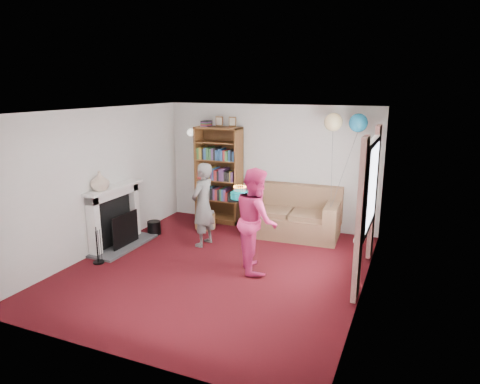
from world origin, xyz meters
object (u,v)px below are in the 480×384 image
at_px(bookcase, 219,176).
at_px(sofa, 293,217).
at_px(birthday_cake, 240,195).
at_px(person_magenta, 256,220).
at_px(person_striped, 203,205).

distance_m(bookcase, sofa, 1.84).
height_order(sofa, birthday_cake, birthday_cake).
bearing_deg(bookcase, person_magenta, -51.89).
bearing_deg(sofa, birthday_cake, -109.43).
xyz_separation_m(person_striped, birthday_cake, (0.89, -0.38, 0.35)).
bearing_deg(sofa, person_striped, -141.28).
relative_size(bookcase, person_magenta, 1.36).
xyz_separation_m(bookcase, sofa, (1.71, -0.23, -0.64)).
relative_size(person_striped, birthday_cake, 4.16).
height_order(sofa, person_striped, person_striped).
bearing_deg(bookcase, sofa, -7.66).
bearing_deg(birthday_cake, person_striped, 156.73).
relative_size(bookcase, sofa, 1.25).
bearing_deg(person_striped, bookcase, -160.35).
xyz_separation_m(bookcase, person_magenta, (1.62, -2.07, -0.17)).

